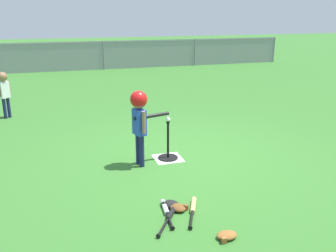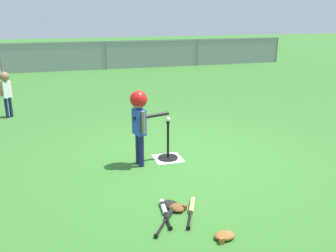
# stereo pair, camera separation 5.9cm
# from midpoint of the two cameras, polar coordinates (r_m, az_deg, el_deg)

# --- Properties ---
(ground_plane) EXTENTS (60.00, 60.00, 0.00)m
(ground_plane) POSITION_cam_midpoint_polar(r_m,az_deg,el_deg) (5.93, 2.80, -4.93)
(ground_plane) COLOR #336B28
(home_plate) EXTENTS (0.44, 0.44, 0.01)m
(home_plate) POSITION_cam_midpoint_polar(r_m,az_deg,el_deg) (5.88, -0.29, -5.09)
(home_plate) COLOR white
(home_plate) RESTS_ON ground_plane
(batting_tee) EXTENTS (0.32, 0.32, 0.62)m
(batting_tee) POSITION_cam_midpoint_polar(r_m,az_deg,el_deg) (5.84, -0.29, -4.26)
(batting_tee) COLOR black
(batting_tee) RESTS_ON ground_plane
(baseball_on_tee) EXTENTS (0.07, 0.07, 0.07)m
(baseball_on_tee) POSITION_cam_midpoint_polar(r_m,az_deg,el_deg) (5.66, -0.30, 1.08)
(baseball_on_tee) COLOR white
(baseball_on_tee) RESTS_ON batting_tee
(batter_child) EXTENTS (0.63, 0.33, 1.17)m
(batter_child) POSITION_cam_midpoint_polar(r_m,az_deg,el_deg) (5.37, -4.82, 2.05)
(batter_child) COLOR #191E4C
(batter_child) RESTS_ON ground_plane
(fielder_deep_right) EXTENTS (0.25, 0.22, 1.03)m
(fielder_deep_right) POSITION_cam_midpoint_polar(r_m,az_deg,el_deg) (8.74, -24.58, 5.35)
(fielder_deep_right) COLOR #191E4C
(fielder_deep_right) RESTS_ON ground_plane
(spare_bat_silver) EXTENTS (0.12, 0.61, 0.06)m
(spare_bat_silver) POSITION_cam_midpoint_polar(r_m,az_deg,el_deg) (4.38, -0.72, -13.08)
(spare_bat_silver) COLOR silver
(spare_bat_silver) RESTS_ON ground_plane
(spare_bat_wood) EXTENTS (0.33, 0.62, 0.06)m
(spare_bat_wood) POSITION_cam_midpoint_polar(r_m,az_deg,el_deg) (4.43, 3.55, -12.78)
(spare_bat_wood) COLOR #DBB266
(spare_bat_wood) RESTS_ON ground_plane
(spare_bat_black) EXTENTS (0.44, 0.60, 0.06)m
(spare_bat_black) POSITION_cam_midpoint_polar(r_m,az_deg,el_deg) (4.29, -0.02, -13.77)
(spare_bat_black) COLOR black
(spare_bat_black) RESTS_ON ground_plane
(glove_by_plate) EXTENTS (0.25, 0.27, 0.07)m
(glove_by_plate) POSITION_cam_midpoint_polar(r_m,az_deg,el_deg) (4.49, 0.20, -12.22)
(glove_by_plate) COLOR black
(glove_by_plate) RESTS_ON ground_plane
(glove_near_bats) EXTENTS (0.25, 0.27, 0.07)m
(glove_near_bats) POSITION_cam_midpoint_polar(r_m,az_deg,el_deg) (4.42, 1.19, -12.69)
(glove_near_bats) COLOR brown
(glove_near_bats) RESTS_ON ground_plane
(glove_tossed_aside) EXTENTS (0.22, 0.17, 0.07)m
(glove_tossed_aside) POSITION_cam_midpoint_polar(r_m,az_deg,el_deg) (3.98, 8.78, -16.66)
(glove_tossed_aside) COLOR brown
(glove_tossed_aside) RESTS_ON ground_plane
(outfield_fence) EXTENTS (16.06, 0.06, 1.15)m
(outfield_fence) POSITION_cam_midpoint_polar(r_m,az_deg,el_deg) (15.34, -10.21, 11.04)
(outfield_fence) COLOR slate
(outfield_fence) RESTS_ON ground_plane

